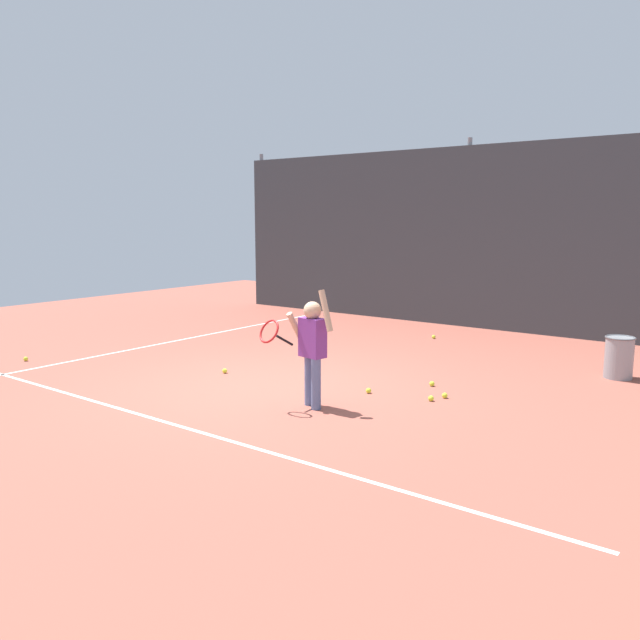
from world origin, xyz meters
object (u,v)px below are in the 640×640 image
(tennis_ball_0, at_px, (445,395))
(tennis_ball_6, at_px, (431,398))
(tennis_ball_2, at_px, (225,371))
(ball_hopper, at_px, (619,357))
(tennis_ball_3, at_px, (434,337))
(tennis_ball_4, at_px, (432,384))
(tennis_ball_5, at_px, (26,359))
(tennis_player, at_px, (311,344))
(tennis_ball_1, at_px, (369,391))

(tennis_ball_0, height_order, tennis_ball_6, same)
(tennis_ball_2, bearing_deg, tennis_ball_6, 9.53)
(ball_hopper, height_order, tennis_ball_2, ball_hopper)
(tennis_ball_3, relative_size, tennis_ball_4, 1.00)
(tennis_ball_4, height_order, tennis_ball_5, same)
(tennis_player, relative_size, tennis_ball_2, 20.46)
(tennis_ball_0, bearing_deg, tennis_player, -130.33)
(tennis_ball_3, distance_m, tennis_ball_5, 6.67)
(tennis_ball_2, bearing_deg, tennis_ball_3, 74.36)
(tennis_ball_2, xyz_separation_m, tennis_ball_3, (1.13, 4.04, 0.00))
(tennis_player, relative_size, tennis_ball_0, 20.46)
(tennis_ball_5, bearing_deg, tennis_ball_2, 23.36)
(tennis_player, distance_m, tennis_ball_0, 1.77)
(ball_hopper, height_order, tennis_ball_0, ball_hopper)
(tennis_ball_2, relative_size, tennis_ball_5, 1.00)
(ball_hopper, relative_size, tennis_ball_3, 8.52)
(tennis_ball_4, height_order, tennis_ball_6, same)
(tennis_ball_0, xyz_separation_m, tennis_ball_1, (-0.84, -0.36, 0.00))
(tennis_ball_3, relative_size, tennis_ball_6, 1.00)
(tennis_player, xyz_separation_m, tennis_ball_5, (-4.84, -0.72, -0.69))
(ball_hopper, xyz_separation_m, tennis_ball_6, (-1.49, -2.49, -0.26))
(tennis_ball_3, xyz_separation_m, tennis_ball_4, (1.48, -2.94, 0.00))
(ball_hopper, bearing_deg, tennis_ball_4, -133.54)
(tennis_ball_5, distance_m, tennis_ball_6, 6.08)
(tennis_player, height_order, tennis_ball_0, tennis_player)
(tennis_ball_0, bearing_deg, tennis_ball_4, 133.10)
(tennis_ball_0, bearing_deg, tennis_ball_5, -161.63)
(tennis_ball_3, height_order, tennis_ball_5, same)
(tennis_ball_1, xyz_separation_m, tennis_ball_2, (-2.14, -0.33, 0.00))
(tennis_player, bearing_deg, ball_hopper, 65.28)
(ball_hopper, bearing_deg, tennis_ball_2, -145.88)
(tennis_player, height_order, tennis_ball_6, tennis_player)
(tennis_ball_2, bearing_deg, ball_hopper, 34.12)
(tennis_ball_3, bearing_deg, tennis_ball_5, -127.39)
(tennis_ball_1, bearing_deg, tennis_ball_2, -171.15)
(tennis_ball_0, relative_size, tennis_ball_3, 1.00)
(tennis_ball_0, height_order, tennis_ball_5, same)
(tennis_ball_0, bearing_deg, tennis_ball_6, -109.34)
(tennis_ball_2, xyz_separation_m, tennis_ball_4, (2.61, 1.10, 0.00))
(tennis_player, distance_m, tennis_ball_3, 4.70)
(ball_hopper, relative_size, tennis_ball_4, 8.52)
(ball_hopper, bearing_deg, tennis_player, -125.03)
(ball_hopper, distance_m, tennis_ball_0, 2.69)
(tennis_ball_2, height_order, tennis_ball_3, same)
(tennis_ball_0, xyz_separation_m, tennis_ball_5, (-5.90, -1.96, 0.00))
(tennis_player, distance_m, tennis_ball_4, 1.91)
(tennis_ball_0, distance_m, tennis_ball_3, 3.82)
(tennis_ball_6, bearing_deg, tennis_ball_1, -168.58)
(tennis_ball_4, bearing_deg, tennis_ball_3, 116.65)
(ball_hopper, relative_size, tennis_ball_6, 8.52)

